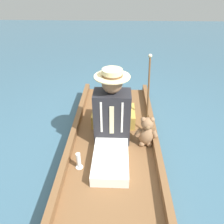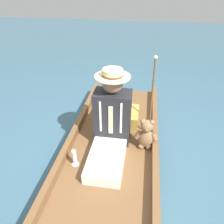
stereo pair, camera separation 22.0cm
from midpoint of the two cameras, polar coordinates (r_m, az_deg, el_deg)
The scene contains 7 objects.
ground_plane at distance 2.43m, azimuth -2.39°, elevation -12.10°, with size 16.00×16.00×0.00m, color #385B70.
punt_boat at distance 2.37m, azimuth -2.44°, elevation -10.78°, with size 0.96×2.77×0.23m.
seat_cushion at distance 2.68m, azimuth -1.92°, elevation -1.06°, with size 0.51×0.36×0.17m.
seated_person at distance 2.20m, azimuth -2.92°, elevation -2.64°, with size 0.37×0.83×0.82m.
teddy_bear at distance 2.30m, azimuth 6.27°, elevation -5.36°, with size 0.24×0.14×0.35m.
wine_glass at distance 2.12m, azimuth -11.77°, elevation -12.27°, with size 0.07×0.07×0.17m.
walking_cane at distance 2.45m, azimuth 7.00°, elevation 6.16°, with size 0.04×0.33×0.84m.
Camera 1 is at (-0.05, 1.72, 1.71)m, focal length 35.00 mm.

